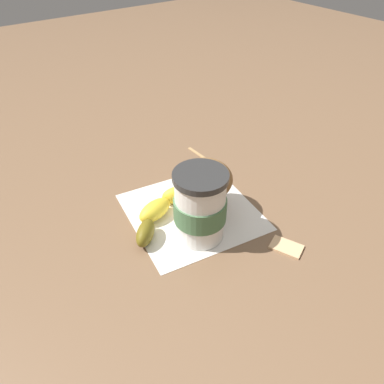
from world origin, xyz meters
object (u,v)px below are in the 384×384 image
Objects in this scene: coffee_cup at (200,206)px; sugar_packet at (287,246)px; muffin at (205,185)px; banana at (159,212)px.

coffee_cup reaches higher than sugar_packet.
coffee_cup is 1.24× the size of muffin.
muffin is 0.09m from banana.
coffee_cup is 2.44× the size of sugar_packet.
banana is at bearing 25.96° from coffee_cup.
sugar_packet is (-0.11, -0.09, -0.06)m from coffee_cup.
sugar_packet is (-0.15, -0.05, -0.05)m from muffin.
sugar_packet is at bearing -138.67° from coffee_cup.
muffin reaches higher than sugar_packet.
coffee_cup reaches higher than muffin.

